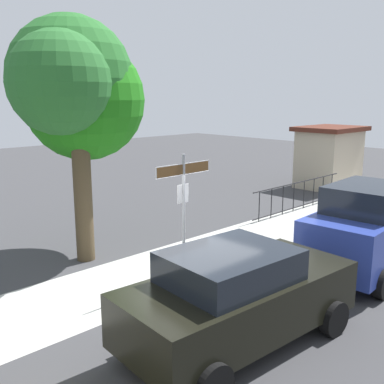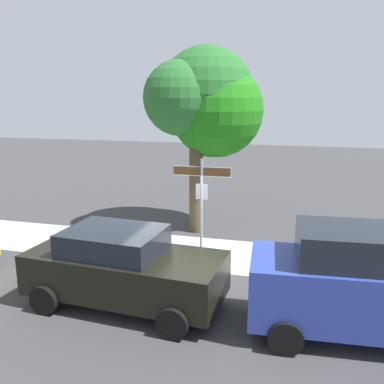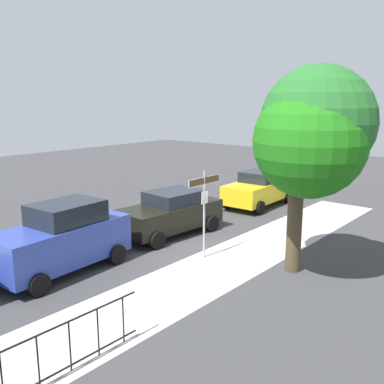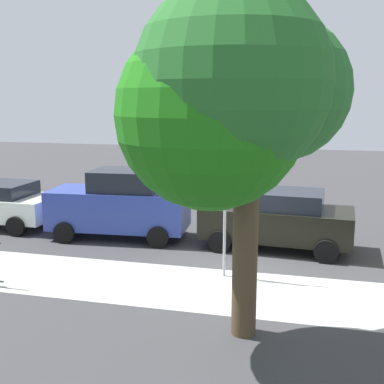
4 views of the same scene
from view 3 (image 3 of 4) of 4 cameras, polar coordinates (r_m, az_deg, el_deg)
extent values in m
plane|color=#38383A|center=(15.38, 1.37, -7.74)|extent=(60.00, 60.00, 0.00)
cube|color=#A6A6A0|center=(13.18, 0.34, -11.23)|extent=(24.00, 2.60, 0.00)
cylinder|color=#9EA0A5|center=(14.39, 1.59, -3.01)|extent=(0.07, 0.07, 2.94)
cube|color=brown|center=(14.13, 1.62, 1.47)|extent=(1.53, 0.02, 0.22)
cube|color=white|center=(14.13, 1.62, 1.47)|extent=(1.56, 0.02, 0.25)
cube|color=silver|center=(14.23, 1.67, -0.72)|extent=(0.32, 0.02, 0.42)
cylinder|color=#483B27|center=(13.59, 13.28, -3.56)|extent=(0.46, 0.46, 3.26)
sphere|color=#195C12|center=(12.50, 14.95, 6.09)|extent=(2.80, 2.80, 2.80)
sphere|color=#236225|center=(12.68, 16.11, 8.75)|extent=(3.18, 3.18, 3.18)
sphere|color=#1C6F14|center=(12.42, 15.17, 6.37)|extent=(3.14, 3.14, 3.14)
sphere|color=#256328|center=(13.61, 14.51, 8.56)|extent=(2.44, 2.44, 2.44)
cube|color=yellow|center=(21.80, 8.75, 0.18)|extent=(4.35, 1.92, 0.89)
cube|color=black|center=(21.89, 9.14, 2.08)|extent=(2.11, 1.63, 0.51)
cylinder|color=black|center=(20.23, 8.87, -2.05)|extent=(0.65, 0.24, 0.64)
cylinder|color=black|center=(21.12, 4.67, -1.34)|extent=(0.65, 0.24, 0.64)
cylinder|color=black|center=(22.76, 12.47, -0.60)|extent=(0.65, 0.24, 0.64)
cylinder|color=black|center=(23.56, 8.59, -0.03)|extent=(0.65, 0.24, 0.64)
cube|color=black|center=(16.98, -2.95, -3.12)|extent=(4.39, 2.10, 0.89)
cube|color=black|center=(16.98, -2.35, -0.67)|extent=(2.16, 1.73, 0.51)
cylinder|color=black|center=(15.54, -4.57, -6.32)|extent=(0.65, 0.26, 0.64)
cylinder|color=black|center=(16.87, -8.66, -4.92)|extent=(0.65, 0.26, 0.64)
cylinder|color=black|center=(17.50, 2.58, -4.16)|extent=(0.65, 0.26, 0.64)
cylinder|color=black|center=(18.70, -1.58, -3.09)|extent=(0.65, 0.26, 0.64)
cube|color=#293B94|center=(13.92, -16.72, -6.44)|extent=(4.38, 2.03, 1.19)
cube|color=black|center=(13.82, -16.11, -2.60)|extent=(2.15, 1.67, 0.64)
cylinder|color=black|center=(12.68, -19.40, -11.36)|extent=(0.65, 0.26, 0.64)
cylinder|color=black|center=(14.06, -23.51, -9.35)|extent=(0.65, 0.26, 0.64)
cylinder|color=black|center=(14.37, -9.82, -8.02)|extent=(0.65, 0.26, 0.64)
cylinder|color=black|center=(15.60, -14.31, -6.59)|extent=(0.65, 0.26, 0.64)
cylinder|color=black|center=(8.57, -21.78, -18.01)|extent=(5.44, 0.04, 0.04)
cylinder|color=black|center=(9.97, -8.98, -16.17)|extent=(0.03, 0.03, 1.05)
cylinder|color=black|center=(9.60, -12.18, -17.50)|extent=(0.03, 0.03, 1.05)
cylinder|color=black|center=(9.26, -15.67, -18.87)|extent=(0.03, 0.03, 1.05)
cylinder|color=black|center=(8.97, -19.48, -20.27)|extent=(0.03, 0.03, 1.05)
cylinder|color=black|center=(8.71, -23.60, -21.66)|extent=(0.03, 0.03, 1.05)
camera|label=1|loc=(23.53, -2.03, 9.58)|focal=42.16mm
camera|label=2|loc=(20.72, -26.31, 8.93)|focal=38.64mm
camera|label=4|loc=(13.07, 51.31, 3.77)|focal=45.18mm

